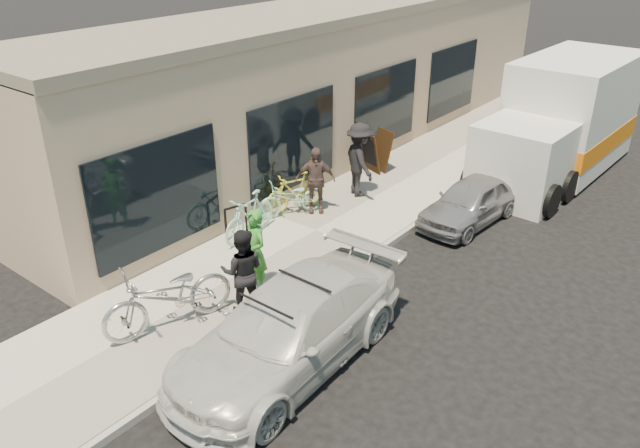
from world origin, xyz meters
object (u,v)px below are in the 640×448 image
Objects in this scene: tandem_bike at (168,297)px; bystander_b at (315,180)px; cruiser_bike_b at (291,198)px; cruiser_bike_c at (295,192)px; sedan_white at (289,329)px; bystander_a at (359,160)px; cruiser_bike_a at (250,216)px; bike_rack at (236,219)px; sedan_silver at (470,201)px; moving_truck at (562,124)px; sandwich_board at (375,151)px; man_standing at (243,272)px; woman_rider at (255,252)px.

bystander_b is at bearing 117.53° from tandem_bike.
cruiser_bike_b is 1.01× the size of bystander_b.
cruiser_bike_c is at bearing 122.67° from tandem_bike.
bystander_a is at bearing 113.80° from sedan_white.
cruiser_bike_a is at bearing -140.01° from bystander_b.
bike_rack is 1.88m from cruiser_bike_c.
cruiser_bike_a is 1.39m from cruiser_bike_b.
sedan_silver is 0.49× the size of moving_truck.
sandwich_board is 0.70× the size of man_standing.
tandem_bike is at bearing -99.84° from moving_truck.
bike_rack is at bearing -112.35° from moving_truck.
man_standing is at bearing 135.07° from bystander_a.
cruiser_bike_c is at bearing 139.79° from cruiser_bike_b.
bike_rack is 0.48× the size of bystander_b.
tandem_bike is (-2.41, -11.62, -0.61)m from moving_truck.
tandem_bike is 1.39× the size of woman_rider.
sedan_white reaches higher than cruiser_bike_c.
man_standing is (0.29, -0.61, -0.03)m from woman_rider.
moving_truck is 10.09m from woman_rider.
moving_truck is (3.74, 3.46, 0.64)m from sandwich_board.
sedan_silver is at bearing 88.89° from sedan_white.
sedan_white is 2.91× the size of bystander_b.
cruiser_bike_c is at bearing -102.04° from man_standing.
man_standing reaches higher than bike_rack.
cruiser_bike_c is (-2.02, 3.75, -0.33)m from man_standing.
tandem_bike is at bearing -74.62° from cruiser_bike_a.
bike_rack is 0.42× the size of bystander_a.
cruiser_bike_a is at bearing -88.21° from man_standing.
bystander_a is (-0.75, 6.57, 0.32)m from tandem_bike.
bike_rack is at bearing -70.32° from cruiser_bike_c.
bystander_a is at bearing -116.23° from man_standing.
moving_truck is (0.34, 10.94, 0.70)m from sedan_white.
sedan_silver is 1.86× the size of woman_rider.
moving_truck is at bearing 96.36° from woman_rider.
woman_rider reaches higher than bystander_b.
bike_rack is at bearing -82.23° from man_standing.
cruiser_bike_c is (-3.81, -6.73, -0.75)m from moving_truck.
woman_rider is (-1.74, 1.07, 0.31)m from sedan_white.
woman_rider is (1.80, -1.26, 0.36)m from bike_rack.
man_standing is 4.30m from bystander_b.
bystander_b reaches higher than cruiser_bike_a.
sedan_silver is 6.18m from man_standing.
sedan_silver is 1.93× the size of man_standing.
man_standing is 4.00m from cruiser_bike_b.
cruiser_bike_b is at bearing -116.04° from moving_truck.
sedan_silver is at bearing 43.66° from cruiser_bike_a.
woman_rider is (1.66, -6.41, 0.26)m from sandwich_board.
tandem_bike is 1.80m from woman_rider.
woman_rider is at bearing -34.99° from bike_rack.
bike_rack is 9.47m from moving_truck.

